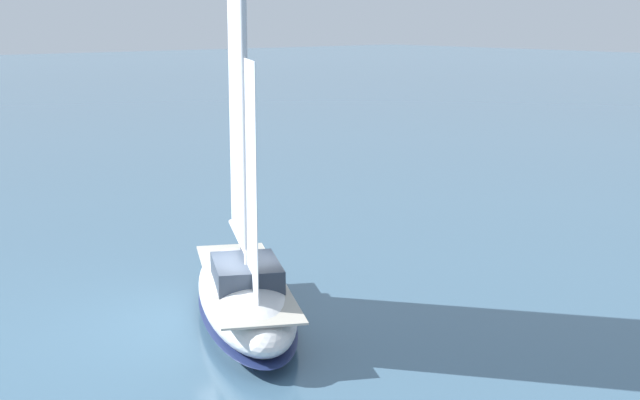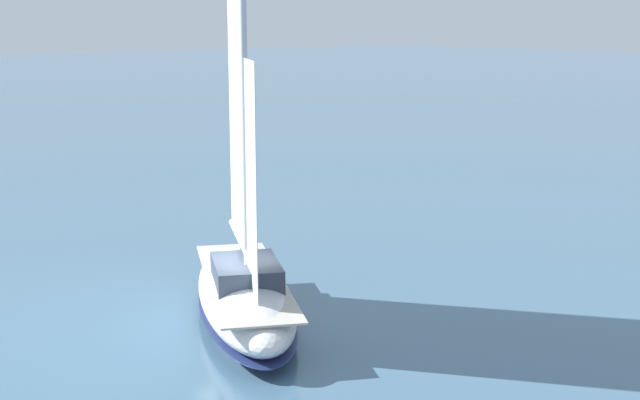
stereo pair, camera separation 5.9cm
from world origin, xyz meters
TOP-DOWN VIEW (x-y plane):
  - ground_plane at (0.00, 0.00)m, footprint 400.00×400.00m
  - sailboat_main at (0.01, -0.01)m, footprint 10.09×7.06m

SIDE VIEW (x-z plane):
  - ground_plane at x=0.00m, z-range 0.00..0.00m
  - sailboat_main at x=0.01m, z-range -5.74..7.90m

